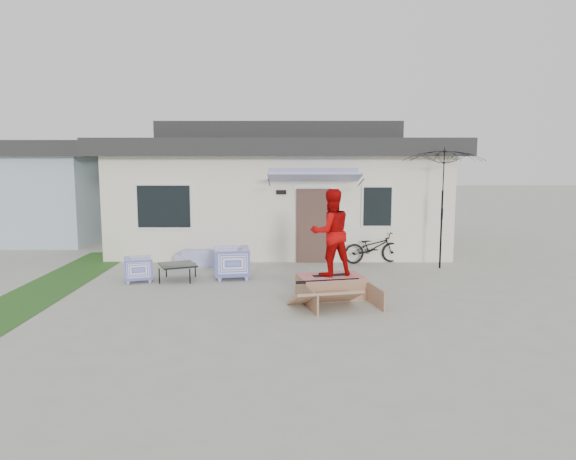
{
  "coord_description": "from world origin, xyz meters",
  "views": [
    {
      "loc": [
        0.35,
        -10.56,
        3.01
      ],
      "look_at": [
        0.3,
        1.8,
        1.3
      ],
      "focal_mm": 33.51,
      "sensor_mm": 36.0,
      "label": 1
    }
  ],
  "objects_px": {
    "bicycle": "(373,244)",
    "coffee_table": "(178,272)",
    "skate_ramp": "(331,286)",
    "skater": "(331,231)",
    "armchair_left": "(139,268)",
    "skateboard": "(330,275)",
    "loveseat": "(206,254)",
    "armchair_right": "(232,261)",
    "patio_umbrella": "(442,204)"
  },
  "relations": [
    {
      "from": "coffee_table",
      "to": "bicycle",
      "type": "xyz_separation_m",
      "value": [
        5.07,
        2.16,
        0.34
      ]
    },
    {
      "from": "armchair_left",
      "to": "coffee_table",
      "type": "xyz_separation_m",
      "value": [
        0.92,
        0.1,
        -0.13
      ]
    },
    {
      "from": "skater",
      "to": "coffee_table",
      "type": "bearing_deg",
      "value": -41.43
    },
    {
      "from": "bicycle",
      "to": "skater",
      "type": "bearing_deg",
      "value": 144.88
    },
    {
      "from": "loveseat",
      "to": "skateboard",
      "type": "bearing_deg",
      "value": 132.53
    },
    {
      "from": "patio_umbrella",
      "to": "skate_ramp",
      "type": "bearing_deg",
      "value": -136.63
    },
    {
      "from": "armchair_left",
      "to": "skateboard",
      "type": "height_order",
      "value": "armchair_left"
    },
    {
      "from": "skate_ramp",
      "to": "skater",
      "type": "distance_m",
      "value": 1.2
    },
    {
      "from": "armchair_right",
      "to": "bicycle",
      "type": "bearing_deg",
      "value": 107.92
    },
    {
      "from": "skate_ramp",
      "to": "skater",
      "type": "bearing_deg",
      "value": 90.0
    },
    {
      "from": "loveseat",
      "to": "skate_ramp",
      "type": "xyz_separation_m",
      "value": [
        3.2,
        -3.35,
        -0.1
      ]
    },
    {
      "from": "armchair_left",
      "to": "bicycle",
      "type": "relative_size",
      "value": 0.39
    },
    {
      "from": "armchair_right",
      "to": "skate_ramp",
      "type": "distance_m",
      "value": 2.94
    },
    {
      "from": "coffee_table",
      "to": "skate_ramp",
      "type": "height_order",
      "value": "skate_ramp"
    },
    {
      "from": "loveseat",
      "to": "bicycle",
      "type": "xyz_separation_m",
      "value": [
        4.65,
        0.34,
        0.22
      ]
    },
    {
      "from": "coffee_table",
      "to": "skate_ramp",
      "type": "relative_size",
      "value": 0.45
    },
    {
      "from": "skater",
      "to": "patio_umbrella",
      "type": "bearing_deg",
      "value": -156.21
    },
    {
      "from": "armchair_right",
      "to": "bicycle",
      "type": "relative_size",
      "value": 0.51
    },
    {
      "from": "armchair_left",
      "to": "skateboard",
      "type": "xyz_separation_m",
      "value": [
        4.53,
        -1.38,
        0.14
      ]
    },
    {
      "from": "bicycle",
      "to": "skate_ramp",
      "type": "distance_m",
      "value": 3.98
    },
    {
      "from": "armchair_right",
      "to": "loveseat",
      "type": "bearing_deg",
      "value": -160.0
    },
    {
      "from": "loveseat",
      "to": "coffee_table",
      "type": "xyz_separation_m",
      "value": [
        -0.42,
        -1.82,
        -0.13
      ]
    },
    {
      "from": "loveseat",
      "to": "armchair_right",
      "type": "distance_m",
      "value": 1.8
    },
    {
      "from": "bicycle",
      "to": "skate_ramp",
      "type": "bearing_deg",
      "value": 145.25
    },
    {
      "from": "patio_umbrella",
      "to": "armchair_left",
      "type": "bearing_deg",
      "value": -168.48
    },
    {
      "from": "patio_umbrella",
      "to": "skateboard",
      "type": "xyz_separation_m",
      "value": [
        -3.18,
        -2.95,
        -1.28
      ]
    },
    {
      "from": "bicycle",
      "to": "skater",
      "type": "xyz_separation_m",
      "value": [
        -1.47,
        -3.64,
        0.88
      ]
    },
    {
      "from": "skate_ramp",
      "to": "coffee_table",
      "type": "bearing_deg",
      "value": 144.11
    },
    {
      "from": "patio_umbrella",
      "to": "skate_ramp",
      "type": "distance_m",
      "value": 4.62
    },
    {
      "from": "coffee_table",
      "to": "skateboard",
      "type": "xyz_separation_m",
      "value": [
        3.61,
        -1.48,
        0.27
      ]
    },
    {
      "from": "bicycle",
      "to": "skater",
      "type": "height_order",
      "value": "skater"
    },
    {
      "from": "skateboard",
      "to": "skate_ramp",
      "type": "bearing_deg",
      "value": -93.21
    },
    {
      "from": "armchair_left",
      "to": "armchair_right",
      "type": "distance_m",
      "value": 2.24
    },
    {
      "from": "skateboard",
      "to": "loveseat",
      "type": "bearing_deg",
      "value": 117.75
    },
    {
      "from": "loveseat",
      "to": "skater",
      "type": "xyz_separation_m",
      "value": [
        3.19,
        -3.3,
        1.1
      ]
    },
    {
      "from": "patio_umbrella",
      "to": "skate_ramp",
      "type": "relative_size",
      "value": 1.52
    },
    {
      "from": "skateboard",
      "to": "armchair_right",
      "type": "bearing_deg",
      "value": 127.04
    },
    {
      "from": "coffee_table",
      "to": "skate_ramp",
      "type": "distance_m",
      "value": 3.93
    },
    {
      "from": "skater",
      "to": "armchair_right",
      "type": "bearing_deg",
      "value": -55.83
    },
    {
      "from": "armchair_right",
      "to": "skateboard",
      "type": "bearing_deg",
      "value": 44.38
    },
    {
      "from": "armchair_right",
      "to": "bicycle",
      "type": "height_order",
      "value": "bicycle"
    },
    {
      "from": "armchair_left",
      "to": "skater",
      "type": "bearing_deg",
      "value": -124.99
    },
    {
      "from": "bicycle",
      "to": "armchair_right",
      "type": "bearing_deg",
      "value": 103.58
    },
    {
      "from": "patio_umbrella",
      "to": "armchair_right",
      "type": "bearing_deg",
      "value": -167.49
    },
    {
      "from": "loveseat",
      "to": "armchair_left",
      "type": "bearing_deg",
      "value": 53.63
    },
    {
      "from": "armchair_right",
      "to": "patio_umbrella",
      "type": "distance_m",
      "value": 5.79
    },
    {
      "from": "coffee_table",
      "to": "patio_umbrella",
      "type": "xyz_separation_m",
      "value": [
        6.79,
        1.47,
        1.55
      ]
    },
    {
      "from": "armchair_left",
      "to": "skateboard",
      "type": "distance_m",
      "value": 4.74
    },
    {
      "from": "skate_ramp",
      "to": "bicycle",
      "type": "bearing_deg",
      "value": 55.46
    },
    {
      "from": "bicycle",
      "to": "coffee_table",
      "type": "bearing_deg",
      "value": 99.86
    }
  ]
}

